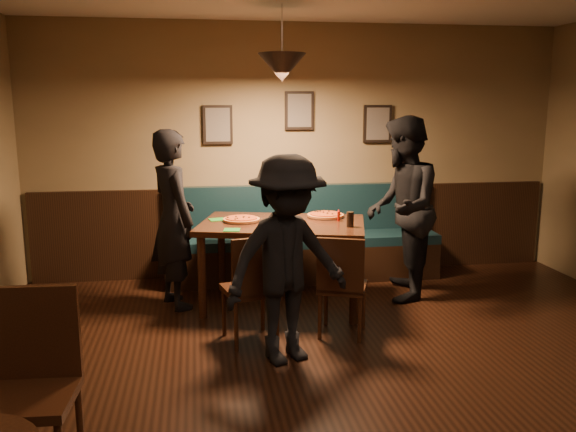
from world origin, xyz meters
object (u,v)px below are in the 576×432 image
(booth_bench, at_px, (303,235))
(soda_glass, at_px, (350,219))
(diner_right, at_px, (402,209))
(diner_front, at_px, (287,260))
(chair_near_right, at_px, (343,284))
(cafe_chair_far, at_px, (28,395))
(diner_left, at_px, (173,219))
(tabasco_bottle, at_px, (339,215))
(chair_near_left, at_px, (250,287))
(dining_table, at_px, (282,264))

(booth_bench, distance_m, soda_glass, 1.23)
(diner_right, bearing_deg, diner_front, -26.91)
(diner_right, bearing_deg, booth_bench, -113.56)
(chair_near_right, bearing_deg, soda_glass, 90.98)
(diner_front, xyz_separation_m, cafe_chair_far, (-1.52, -1.31, -0.28))
(booth_bench, xyz_separation_m, chair_near_right, (0.04, -1.64, -0.06))
(diner_left, distance_m, tabasco_bottle, 1.57)
(booth_bench, relative_size, chair_near_left, 3.29)
(chair_near_left, height_order, diner_front, diner_front)
(dining_table, relative_size, chair_near_right, 1.76)
(chair_near_right, bearing_deg, dining_table, 138.09)
(chair_near_left, bearing_deg, diner_left, 109.54)
(diner_left, bearing_deg, chair_near_left, -171.16)
(booth_bench, xyz_separation_m, dining_table, (-0.35, -0.85, -0.09))
(soda_glass, bearing_deg, diner_left, 164.20)
(cafe_chair_far, bearing_deg, diner_right, -134.42)
(diner_front, bearing_deg, booth_bench, 54.60)
(chair_near_left, relative_size, soda_glass, 6.54)
(diner_left, height_order, soda_glass, diner_left)
(chair_near_left, bearing_deg, diner_front, -73.33)
(diner_left, bearing_deg, tabasco_bottle, -120.59)
(diner_front, bearing_deg, diner_left, 100.12)
(soda_glass, bearing_deg, diner_right, 30.45)
(chair_near_left, distance_m, diner_front, 0.59)
(chair_near_right, distance_m, soda_glass, 0.70)
(dining_table, xyz_separation_m, diner_right, (1.20, 0.07, 0.50))
(diner_right, xyz_separation_m, cafe_chair_far, (-2.87, -2.62, -0.40))
(chair_near_right, xyz_separation_m, diner_right, (0.81, 0.86, 0.47))
(chair_near_left, distance_m, diner_right, 1.88)
(dining_table, height_order, diner_right, diner_right)
(dining_table, relative_size, cafe_chair_far, 1.52)
(dining_table, distance_m, chair_near_right, 0.89)
(diner_front, relative_size, tabasco_bottle, 13.41)
(booth_bench, xyz_separation_m, chair_near_left, (-0.74, -1.66, -0.04))
(chair_near_left, height_order, tabasco_bottle, tabasco_bottle)
(dining_table, relative_size, soda_glass, 10.99)
(cafe_chair_far, bearing_deg, chair_near_left, -123.14)
(chair_near_right, bearing_deg, diner_left, 167.55)
(chair_near_left, distance_m, soda_glass, 1.19)
(diner_front, height_order, tabasco_bottle, diner_front)
(tabasco_bottle, relative_size, cafe_chair_far, 0.12)
(tabasco_bottle, bearing_deg, chair_near_left, -139.48)
(chair_near_left, height_order, chair_near_right, chair_near_left)
(diner_left, xyz_separation_m, cafe_chair_far, (-0.64, -2.71, -0.35))
(diner_right, bearing_deg, soda_glass, -40.56)
(booth_bench, bearing_deg, diner_right, -42.55)
(dining_table, distance_m, cafe_chair_far, 3.04)
(diner_front, distance_m, tabasco_bottle, 1.40)
(chair_near_right, distance_m, cafe_chair_far, 2.71)
(chair_near_left, relative_size, diner_left, 0.54)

